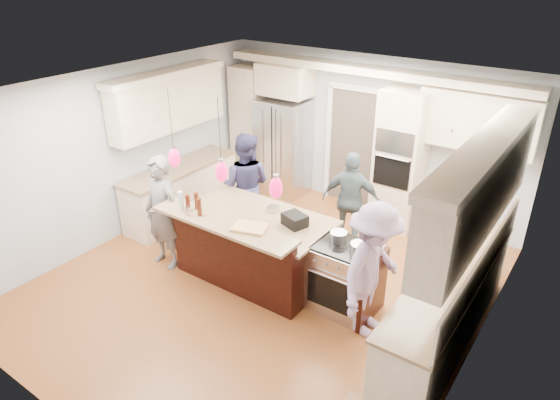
# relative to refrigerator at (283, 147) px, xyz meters

# --- Properties ---
(ground_plane) EXTENTS (6.00, 6.00, 0.00)m
(ground_plane) POSITION_rel_refrigerator_xyz_m (1.55, -2.64, -0.90)
(ground_plane) COLOR #A75A2D
(ground_plane) RESTS_ON ground
(room_shell) EXTENTS (5.54, 6.04, 2.72)m
(room_shell) POSITION_rel_refrigerator_xyz_m (1.55, -2.64, 0.92)
(room_shell) COLOR #B2BCC6
(room_shell) RESTS_ON ground
(refrigerator) EXTENTS (0.90, 0.70, 1.80)m
(refrigerator) POSITION_rel_refrigerator_xyz_m (0.00, 0.00, 0.00)
(refrigerator) COLOR #B7B7BC
(refrigerator) RESTS_ON ground
(oven_column) EXTENTS (0.72, 0.69, 2.30)m
(oven_column) POSITION_rel_refrigerator_xyz_m (2.30, 0.03, 0.25)
(oven_column) COLOR #F0E3C2
(oven_column) RESTS_ON ground
(back_upper_cabinets) EXTENTS (5.30, 0.61, 2.54)m
(back_upper_cabinets) POSITION_rel_refrigerator_xyz_m (0.80, 0.12, 0.77)
(back_upper_cabinets) COLOR #F0E3C2
(back_upper_cabinets) RESTS_ON ground
(right_counter_run) EXTENTS (0.64, 3.10, 2.51)m
(right_counter_run) POSITION_rel_refrigerator_xyz_m (3.99, -2.34, 0.16)
(right_counter_run) COLOR #F0E3C2
(right_counter_run) RESTS_ON ground
(left_cabinets) EXTENTS (0.64, 2.30, 2.51)m
(left_cabinets) POSITION_rel_refrigerator_xyz_m (-0.89, -1.84, 0.16)
(left_cabinets) COLOR #F0E3C2
(left_cabinets) RESTS_ON ground
(kitchen_island) EXTENTS (2.10, 1.46, 1.12)m
(kitchen_island) POSITION_rel_refrigerator_xyz_m (1.30, -2.57, -0.41)
(kitchen_island) COLOR black
(kitchen_island) RESTS_ON ground
(island_range) EXTENTS (0.82, 0.71, 0.92)m
(island_range) POSITION_rel_refrigerator_xyz_m (2.71, -2.49, -0.44)
(island_range) COLOR #B7B7BC
(island_range) RESTS_ON ground
(pendant_lights) EXTENTS (1.75, 0.15, 1.03)m
(pendant_lights) POSITION_rel_refrigerator_xyz_m (1.30, -3.15, 0.90)
(pendant_lights) COLOR black
(pendant_lights) RESTS_ON ground
(person_bar_end) EXTENTS (0.64, 0.45, 1.69)m
(person_bar_end) POSITION_rel_refrigerator_xyz_m (0.06, -3.09, -0.05)
(person_bar_end) COLOR slate
(person_bar_end) RESTS_ON ground
(person_far_left) EXTENTS (1.02, 0.92, 1.72)m
(person_far_left) POSITION_rel_refrigerator_xyz_m (0.45, -1.69, -0.04)
(person_far_left) COLOR #2A2B52
(person_far_left) RESTS_ON ground
(person_far_right) EXTENTS (0.97, 0.60, 1.54)m
(person_far_right) POSITION_rel_refrigerator_xyz_m (2.00, -1.04, -0.13)
(person_far_right) COLOR #43555E
(person_far_right) RESTS_ON ground
(person_range_side) EXTENTS (0.68, 1.13, 1.71)m
(person_range_side) POSITION_rel_refrigerator_xyz_m (3.15, -2.70, -0.04)
(person_range_side) COLOR #9D87B5
(person_range_side) RESTS_ON ground
(water_bottle) EXTENTS (0.07, 0.07, 0.28)m
(water_bottle) POSITION_rel_refrigerator_xyz_m (0.65, -3.25, 0.36)
(water_bottle) COLOR silver
(water_bottle) RESTS_ON kitchen_island
(beer_bottle_a) EXTENTS (0.08, 0.08, 0.23)m
(beer_bottle_a) POSITION_rel_refrigerator_xyz_m (0.77, -3.09, 0.34)
(beer_bottle_a) COLOR #481A0C
(beer_bottle_a) RESTS_ON kitchen_island
(beer_bottle_b) EXTENTS (0.07, 0.07, 0.24)m
(beer_bottle_b) POSITION_rel_refrigerator_xyz_m (0.93, -3.20, 0.34)
(beer_bottle_b) COLOR #481A0C
(beer_bottle_b) RESTS_ON kitchen_island
(beer_bottle_c) EXTENTS (0.08, 0.08, 0.23)m
(beer_bottle_c) POSITION_rel_refrigerator_xyz_m (0.72, -3.20, 0.34)
(beer_bottle_c) COLOR #481A0C
(beer_bottle_c) RESTS_ON kitchen_island
(drink_can) EXTENTS (0.08, 0.08, 0.12)m
(drink_can) POSITION_rel_refrigerator_xyz_m (0.80, -3.29, 0.28)
(drink_can) COLOR #B7B7BC
(drink_can) RESTS_ON kitchen_island
(cutting_board) EXTENTS (0.48, 0.40, 0.03)m
(cutting_board) POSITION_rel_refrigerator_xyz_m (1.67, -3.11, 0.24)
(cutting_board) COLOR tan
(cutting_board) RESTS_ON kitchen_island
(pot_large) EXTENTS (0.21, 0.21, 0.13)m
(pot_large) POSITION_rel_refrigerator_xyz_m (2.54, -2.43, 0.08)
(pot_large) COLOR #B7B7BC
(pot_large) RESTS_ON island_range
(pot_small) EXTENTS (0.23, 0.23, 0.11)m
(pot_small) POSITION_rel_refrigerator_xyz_m (2.87, -2.51, 0.08)
(pot_small) COLOR #B7B7BC
(pot_small) RESTS_ON island_range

